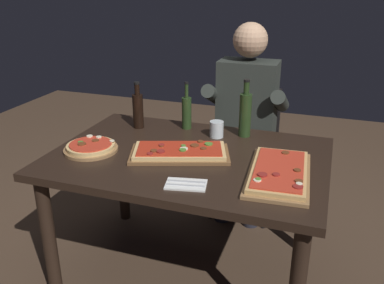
# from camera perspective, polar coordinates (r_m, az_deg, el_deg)

# --- Properties ---
(ground_plane) EXTENTS (6.40, 6.40, 0.00)m
(ground_plane) POSITION_cam_1_polar(r_m,az_deg,el_deg) (2.54, -0.38, -17.18)
(ground_plane) COLOR #4C3828
(dining_table) EXTENTS (1.40, 0.96, 0.74)m
(dining_table) POSITION_cam_1_polar(r_m,az_deg,el_deg) (2.19, -0.43, -3.99)
(dining_table) COLOR black
(dining_table) RESTS_ON ground_plane
(pizza_rectangular_front) EXTENTS (0.56, 0.40, 0.05)m
(pizza_rectangular_front) POSITION_cam_1_polar(r_m,az_deg,el_deg) (2.13, -1.70, -1.37)
(pizza_rectangular_front) COLOR brown
(pizza_rectangular_front) RESTS_ON dining_table
(pizza_rectangular_left) EXTENTS (0.31, 0.54, 0.05)m
(pizza_rectangular_left) POSITION_cam_1_polar(r_m,az_deg,el_deg) (1.96, 11.78, -4.10)
(pizza_rectangular_left) COLOR olive
(pizza_rectangular_left) RESTS_ON dining_table
(pizza_round_far) EXTENTS (0.28, 0.28, 0.05)m
(pizza_round_far) POSITION_cam_1_polar(r_m,az_deg,el_deg) (2.25, -13.65, -0.71)
(pizza_round_far) COLOR olive
(pizza_round_far) RESTS_ON dining_table
(wine_bottle_dark) EXTENTS (0.06, 0.06, 0.28)m
(wine_bottle_dark) POSITION_cam_1_polar(r_m,az_deg,el_deg) (2.52, -7.39, 4.43)
(wine_bottle_dark) COLOR black
(wine_bottle_dark) RESTS_ON dining_table
(oil_bottle_amber) EXTENTS (0.07, 0.07, 0.33)m
(oil_bottle_amber) POSITION_cam_1_polar(r_m,az_deg,el_deg) (2.37, 7.28, 3.89)
(oil_bottle_amber) COLOR #233819
(oil_bottle_amber) RESTS_ON dining_table
(vinegar_bottle_green) EXTENTS (0.06, 0.06, 0.28)m
(vinegar_bottle_green) POSITION_cam_1_polar(r_m,az_deg,el_deg) (2.48, -0.74, 4.15)
(vinegar_bottle_green) COLOR #233819
(vinegar_bottle_green) RESTS_ON dining_table
(tumbler_near_camera) EXTENTS (0.08, 0.08, 0.09)m
(tumbler_near_camera) POSITION_cam_1_polar(r_m,az_deg,el_deg) (2.37, 3.38, 1.76)
(tumbler_near_camera) COLOR silver
(tumbler_near_camera) RESTS_ON dining_table
(napkin_cutlery_set) EXTENTS (0.20, 0.14, 0.01)m
(napkin_cutlery_set) POSITION_cam_1_polar(r_m,az_deg,el_deg) (1.84, -0.82, -5.81)
(napkin_cutlery_set) COLOR white
(napkin_cutlery_set) RESTS_ON dining_table
(diner_chair) EXTENTS (0.44, 0.44, 0.87)m
(diner_chair) POSITION_cam_1_polar(r_m,az_deg,el_deg) (2.98, 7.54, -0.25)
(diner_chair) COLOR black
(diner_chair) RESTS_ON ground_plane
(seated_diner) EXTENTS (0.53, 0.41, 1.33)m
(seated_diner) POSITION_cam_1_polar(r_m,az_deg,el_deg) (2.78, 7.29, 3.75)
(seated_diner) COLOR #23232D
(seated_diner) RESTS_ON ground_plane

